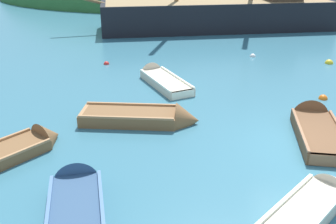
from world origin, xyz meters
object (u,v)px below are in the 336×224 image
at_px(rowboat_far, 77,200).
at_px(rowboat_portside, 22,149).
at_px(buoy_white, 253,57).
at_px(rowboat_near_dock, 160,79).
at_px(rowboat_outer_left, 148,119).
at_px(buoy_red, 106,64).
at_px(buoy_yellow, 329,63).
at_px(sailing_ship, 219,18).
at_px(rowboat_outer_right, 315,128).
at_px(rowboat_center, 310,209).
at_px(buoy_orange, 323,99).

relative_size(rowboat_far, rowboat_portside, 1.09).
bearing_deg(rowboat_far, buoy_white, -39.45).
bearing_deg(buoy_white, rowboat_near_dock, -137.03).
xyz_separation_m(rowboat_outer_left, buoy_red, (-2.72, 6.56, -0.13)).
bearing_deg(buoy_yellow, rowboat_far, -128.50).
relative_size(sailing_ship, rowboat_outer_left, 4.68).
distance_m(rowboat_far, rowboat_outer_right, 7.68).
xyz_separation_m(rowboat_outer_right, buoy_white, (-0.70, 8.70, -0.12)).
bearing_deg(rowboat_near_dock, rowboat_outer_left, 150.21).
distance_m(rowboat_outer_right, buoy_red, 10.61).
height_order(rowboat_center, buoy_white, rowboat_center).
xyz_separation_m(buoy_red, buoy_white, (7.36, 1.80, 0.00)).
bearing_deg(rowboat_portside, rowboat_far, -98.85).
distance_m(rowboat_far, buoy_orange, 10.30).
xyz_separation_m(rowboat_far, rowboat_portside, (-2.24, 2.32, -0.03)).
bearing_deg(rowboat_portside, buoy_orange, -27.61).
bearing_deg(buoy_yellow, rowboat_near_dock, -158.59).
xyz_separation_m(rowboat_near_dock, buoy_white, (4.56, 4.24, -0.10)).
bearing_deg(rowboat_near_dock, rowboat_center, 176.19).
height_order(rowboat_outer_right, buoy_red, rowboat_outer_right).
height_order(rowboat_portside, buoy_red, rowboat_portside).
bearing_deg(rowboat_far, buoy_red, -7.01).
bearing_deg(buoy_orange, rowboat_center, -109.19).
bearing_deg(buoy_orange, rowboat_outer_left, -158.98).
bearing_deg(buoy_yellow, rowboat_portside, -140.83).
bearing_deg(rowboat_portside, rowboat_outer_right, -41.09).
bearing_deg(rowboat_portside, buoy_red, 32.89).
xyz_separation_m(rowboat_center, rowboat_outer_right, (1.29, 4.12, 0.01)).
height_order(buoy_orange, buoy_red, buoy_orange).
bearing_deg(buoy_yellow, buoy_white, 163.60).
bearing_deg(buoy_white, rowboat_outer_right, -85.41).
bearing_deg(buoy_red, rowboat_near_dock, -40.97).
bearing_deg(rowboat_portside, rowboat_near_dock, 8.24).
xyz_separation_m(rowboat_near_dock, buoy_yellow, (8.13, 3.19, -0.10)).
height_order(rowboat_near_dock, buoy_yellow, rowboat_near_dock).
bearing_deg(buoy_orange, rowboat_outer_right, -111.74).
bearing_deg(sailing_ship, buoy_yellow, 109.92).
relative_size(sailing_ship, buoy_yellow, 45.52).
distance_m(rowboat_outer_left, buoy_white, 9.56).
xyz_separation_m(rowboat_portside, rowboat_outer_left, (3.38, 2.14, 0.04)).
relative_size(rowboat_portside, buoy_orange, 8.86).
height_order(rowboat_near_dock, buoy_orange, rowboat_near_dock).
bearing_deg(rowboat_far, rowboat_near_dock, -23.32).
height_order(rowboat_portside, rowboat_outer_right, rowboat_outer_right).
relative_size(rowboat_outer_right, buoy_yellow, 9.54).
relative_size(sailing_ship, buoy_red, 64.63).
bearing_deg(buoy_red, rowboat_center, -58.42).
bearing_deg(rowboat_outer_left, rowboat_outer_right, -2.76).
distance_m(rowboat_center, buoy_yellow, 12.48).
height_order(sailing_ship, rowboat_outer_right, sailing_ship).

